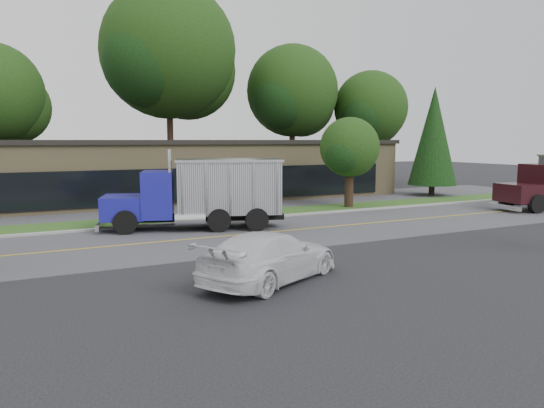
% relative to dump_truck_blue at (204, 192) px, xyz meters
% --- Properties ---
extents(ground, '(140.00, 140.00, 0.00)m').
position_rel_dump_truck_blue_xyz_m(ground, '(1.10, -11.42, -1.81)').
color(ground, '#2D2D32').
rests_on(ground, ground).
extents(road, '(60.00, 8.00, 0.02)m').
position_rel_dump_truck_blue_xyz_m(road, '(1.10, -2.42, -1.81)').
color(road, slate).
rests_on(road, ground).
extents(center_line, '(60.00, 0.12, 0.01)m').
position_rel_dump_truck_blue_xyz_m(center_line, '(1.10, -2.42, -1.81)').
color(center_line, gold).
rests_on(center_line, ground).
extents(curb, '(60.00, 0.30, 0.12)m').
position_rel_dump_truck_blue_xyz_m(curb, '(1.10, 1.78, -1.81)').
color(curb, '#9E9E99').
rests_on(curb, ground).
extents(grass_verge, '(60.00, 3.40, 0.03)m').
position_rel_dump_truck_blue_xyz_m(grass_verge, '(1.10, 3.58, -1.81)').
color(grass_verge, '#346021').
rests_on(grass_verge, ground).
extents(far_parking, '(60.00, 7.00, 0.02)m').
position_rel_dump_truck_blue_xyz_m(far_parking, '(1.10, 8.58, -1.81)').
color(far_parking, slate).
rests_on(far_parking, ground).
extents(strip_mall, '(32.00, 12.00, 4.00)m').
position_rel_dump_truck_blue_xyz_m(strip_mall, '(3.10, 14.58, 0.19)').
color(strip_mall, '#96835C').
rests_on(strip_mall, ground).
extents(tree_far_c, '(12.65, 11.91, 18.05)m').
position_rel_dump_truck_blue_xyz_m(tree_far_c, '(5.29, 22.73, 9.71)').
color(tree_far_c, '#382619').
rests_on(tree_far_c, ground).
extents(tree_far_d, '(9.46, 8.91, 13.50)m').
position_rel_dump_truck_blue_xyz_m(tree_far_d, '(17.24, 21.69, 6.81)').
color(tree_far_d, '#382619').
rests_on(tree_far_d, ground).
extents(tree_far_e, '(7.89, 7.42, 11.25)m').
position_rel_dump_truck_blue_xyz_m(tree_far_e, '(25.22, 19.67, 5.37)').
color(tree_far_e, '#382619').
rests_on(tree_far_e, ground).
extents(evergreen_right, '(3.68, 3.68, 8.36)m').
position_rel_dump_truck_blue_xyz_m(evergreen_right, '(21.10, 6.58, 2.79)').
color(evergreen_right, '#382619').
rests_on(evergreen_right, ground).
extents(tree_verge, '(4.02, 3.79, 5.74)m').
position_rel_dump_truck_blue_xyz_m(tree_verge, '(11.16, 3.63, 1.84)').
color(tree_verge, '#382619').
rests_on(tree_verge, ground).
extents(dump_truck_blue, '(8.81, 5.09, 3.36)m').
position_rel_dump_truck_blue_xyz_m(dump_truck_blue, '(0.00, 0.00, 0.00)').
color(dump_truck_blue, black).
rests_on(dump_truck_blue, ground).
extents(rally_car, '(5.69, 4.35, 1.54)m').
position_rel_dump_truck_blue_xyz_m(rally_car, '(-1.59, -10.07, -1.04)').
color(rally_car, silver).
rests_on(rally_car, ground).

